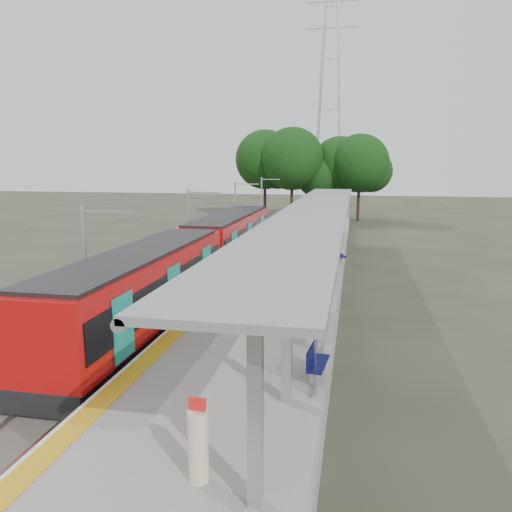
{
  "coord_description": "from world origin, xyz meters",
  "views": [
    {
      "loc": [
        3.54,
        -9.72,
        6.96
      ],
      "look_at": [
        -1.28,
        14.6,
        2.3
      ],
      "focal_mm": 35.0,
      "sensor_mm": 36.0,
      "label": 1
    }
  ],
  "objects_px": {
    "train": "(197,257)",
    "info_pillar_near": "(198,445)",
    "bench_near": "(315,361)",
    "bench_far": "(323,239)",
    "info_pillar_far": "(295,258)",
    "bench_mid": "(337,253)",
    "litter_bin": "(329,264)"
  },
  "relations": [
    {
      "from": "bench_mid",
      "to": "info_pillar_near",
      "type": "distance_m",
      "value": 21.76
    },
    {
      "from": "bench_mid",
      "to": "info_pillar_near",
      "type": "bearing_deg",
      "value": -112.2
    },
    {
      "from": "bench_near",
      "to": "info_pillar_near",
      "type": "bearing_deg",
      "value": -103.53
    },
    {
      "from": "train",
      "to": "bench_far",
      "type": "distance_m",
      "value": 12.16
    },
    {
      "from": "bench_near",
      "to": "bench_mid",
      "type": "relative_size",
      "value": 0.84
    },
    {
      "from": "bench_mid",
      "to": "info_pillar_far",
      "type": "height_order",
      "value": "info_pillar_far"
    },
    {
      "from": "litter_bin",
      "to": "train",
      "type": "bearing_deg",
      "value": -160.25
    },
    {
      "from": "train",
      "to": "bench_far",
      "type": "bearing_deg",
      "value": 60.72
    },
    {
      "from": "train",
      "to": "info_pillar_near",
      "type": "xyz_separation_m",
      "value": [
        5.32,
        -16.43,
        -0.32
      ]
    },
    {
      "from": "litter_bin",
      "to": "info_pillar_far",
      "type": "bearing_deg",
      "value": -164.02
    },
    {
      "from": "train",
      "to": "info_pillar_near",
      "type": "height_order",
      "value": "train"
    },
    {
      "from": "bench_far",
      "to": "info_pillar_far",
      "type": "height_order",
      "value": "info_pillar_far"
    },
    {
      "from": "bench_near",
      "to": "info_pillar_far",
      "type": "relative_size",
      "value": 0.73
    },
    {
      "from": "train",
      "to": "info_pillar_far",
      "type": "height_order",
      "value": "train"
    },
    {
      "from": "bench_far",
      "to": "info_pillar_near",
      "type": "height_order",
      "value": "info_pillar_near"
    },
    {
      "from": "bench_far",
      "to": "train",
      "type": "bearing_deg",
      "value": -141.72
    },
    {
      "from": "litter_bin",
      "to": "bench_near",
      "type": "bearing_deg",
      "value": -88.61
    },
    {
      "from": "train",
      "to": "info_pillar_near",
      "type": "distance_m",
      "value": 17.28
    },
    {
      "from": "train",
      "to": "info_pillar_near",
      "type": "relative_size",
      "value": 16.28
    },
    {
      "from": "train",
      "to": "info_pillar_far",
      "type": "relative_size",
      "value": 14.03
    },
    {
      "from": "bench_far",
      "to": "info_pillar_near",
      "type": "relative_size",
      "value": 1.02
    },
    {
      "from": "train",
      "to": "bench_near",
      "type": "bearing_deg",
      "value": -57.94
    },
    {
      "from": "bench_near",
      "to": "bench_far",
      "type": "height_order",
      "value": "bench_far"
    },
    {
      "from": "info_pillar_far",
      "to": "litter_bin",
      "type": "bearing_deg",
      "value": 24.13
    },
    {
      "from": "bench_near",
      "to": "litter_bin",
      "type": "bearing_deg",
      "value": 97.4
    },
    {
      "from": "bench_mid",
      "to": "info_pillar_near",
      "type": "relative_size",
      "value": 1.02
    },
    {
      "from": "train",
      "to": "info_pillar_far",
      "type": "xyz_separation_m",
      "value": [
        4.95,
        1.91,
        -0.2
      ]
    },
    {
      "from": "info_pillar_near",
      "to": "bench_mid",
      "type": "bearing_deg",
      "value": 89.36
    },
    {
      "from": "train",
      "to": "bench_far",
      "type": "xyz_separation_m",
      "value": [
        5.94,
        10.6,
        -0.45
      ]
    },
    {
      "from": "bench_mid",
      "to": "bench_far",
      "type": "height_order",
      "value": "bench_far"
    },
    {
      "from": "bench_near",
      "to": "bench_far",
      "type": "relative_size",
      "value": 0.83
    },
    {
      "from": "train",
      "to": "litter_bin",
      "type": "relative_size",
      "value": 29.38
    }
  ]
}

